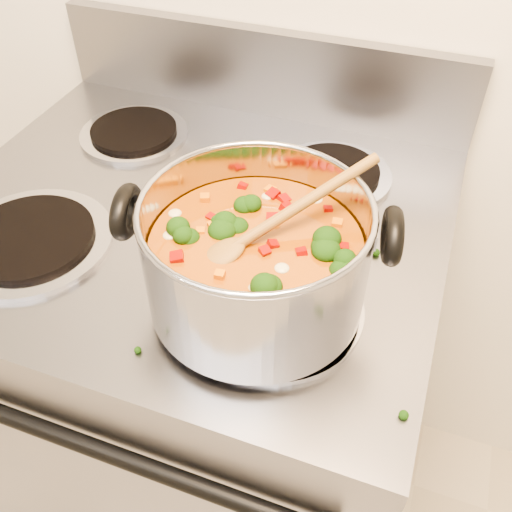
{
  "coord_description": "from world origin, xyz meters",
  "views": [
    {
      "loc": [
        0.4,
        0.54,
        1.48
      ],
      "look_at": [
        0.23,
        1.0,
        1.01
      ],
      "focal_mm": 40.0,
      "sensor_mm": 36.0,
      "label": 1
    }
  ],
  "objects": [
    {
      "name": "electric_range",
      "position": [
        0.06,
        1.16,
        0.47
      ],
      "size": [
        0.79,
        0.71,
        1.08
      ],
      "color": "gray",
      "rests_on": "ground"
    },
    {
      "name": "stockpot",
      "position": [
        0.23,
        1.0,
        1.01
      ],
      "size": [
        0.34,
        0.27,
        0.16
      ],
      "rotation": [
        0.0,
        0.0,
        0.21
      ],
      "color": "#A4A4AC",
      "rests_on": "electric_range"
    },
    {
      "name": "cooktop_crumbs",
      "position": [
        0.15,
        1.01,
        0.92
      ],
      "size": [
        0.29,
        0.4,
        0.01
      ],
      "color": "black",
      "rests_on": "electric_range"
    },
    {
      "name": "wooden_spoon",
      "position": [
        0.23,
        1.01,
        1.05
      ],
      "size": [
        0.18,
        0.2,
        0.09
      ],
      "rotation": [
        0.0,
        0.0,
        0.84
      ],
      "color": "brown",
      "rests_on": "stockpot"
    }
  ]
}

